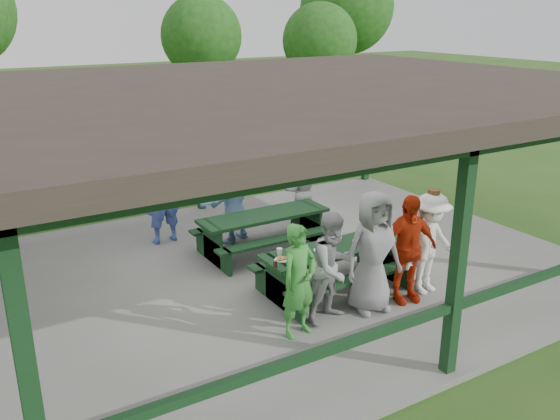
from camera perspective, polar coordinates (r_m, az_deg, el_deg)
ground at (r=10.69m, az=0.84°, el=-5.84°), size 90.00×90.00×0.00m
concrete_slab at (r=10.67m, az=0.84°, el=-5.60°), size 10.00×8.00×0.10m
pavilion_structure at (r=9.81m, az=0.93°, el=11.25°), size 10.60×8.60×3.24m
picnic_table_near at (r=9.62m, az=5.27°, el=-5.11°), size 2.46×1.39×0.75m
picnic_table_far at (r=11.09m, az=-1.54°, el=-1.73°), size 2.47×1.39×0.75m
table_setting at (r=9.49m, az=5.02°, el=-3.40°), size 2.39×0.45×0.10m
contestant_green at (r=8.17m, az=1.82°, el=-6.82°), size 0.66×0.50×1.63m
contestant_grey_left at (r=8.59m, az=5.15°, el=-5.49°), size 0.91×0.77×1.66m
contestant_grey_mid at (r=8.89m, az=8.92°, el=-4.03°), size 0.98×0.70×1.87m
contestant_red at (r=9.30m, az=12.11°, el=-3.68°), size 1.08×0.62×1.73m
contestant_white_fedora at (r=9.67m, az=14.18°, el=-3.11°), size 1.12×0.69×1.72m
spectator_lblue at (r=11.57m, az=-4.49°, el=0.95°), size 1.59×1.06×1.65m
spectator_blue at (r=11.62m, az=-11.35°, el=1.51°), size 0.76×0.54×1.96m
spectator_grey at (r=12.42m, az=1.98°, el=1.89°), size 0.90×0.82×1.51m
pickup_truck at (r=18.47m, az=-1.80°, el=6.96°), size 5.48×4.19×1.38m
farm_trailer at (r=16.63m, az=-20.53°, el=4.52°), size 4.11×2.03×1.43m
tree_mid at (r=25.08m, az=-7.58°, el=16.24°), size 3.26×3.26×5.09m
tree_right at (r=25.30m, az=3.86°, el=15.92°), size 3.07×3.07×4.80m
tree_far_right at (r=29.09m, az=6.45°, el=18.84°), size 4.33×4.33×6.76m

